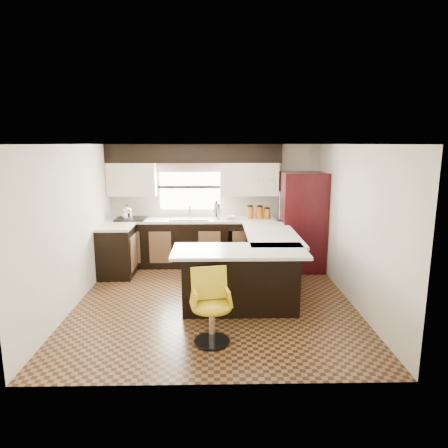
{
  "coord_description": "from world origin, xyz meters",
  "views": [
    {
      "loc": [
        0.03,
        -5.86,
        2.41
      ],
      "look_at": [
        0.16,
        0.45,
        1.13
      ],
      "focal_mm": 32.0,
      "sensor_mm": 36.0,
      "label": 1
    }
  ],
  "objects_px": {
    "peninsula_long": "(268,261)",
    "refrigerator": "(302,222)",
    "peninsula_return": "(240,281)",
    "bar_chair": "(212,308)"
  },
  "relations": [
    {
      "from": "peninsula_return",
      "to": "peninsula_long",
      "type": "bearing_deg",
      "value": 61.7
    },
    {
      "from": "peninsula_long",
      "to": "refrigerator",
      "type": "height_order",
      "value": "refrigerator"
    },
    {
      "from": "peninsula_long",
      "to": "refrigerator",
      "type": "bearing_deg",
      "value": 51.96
    },
    {
      "from": "peninsula_long",
      "to": "peninsula_return",
      "type": "distance_m",
      "value": 1.11
    },
    {
      "from": "peninsula_long",
      "to": "peninsula_return",
      "type": "xyz_separation_m",
      "value": [
        -0.53,
        -0.97,
        0.0
      ]
    },
    {
      "from": "peninsula_return",
      "to": "refrigerator",
      "type": "relative_size",
      "value": 0.88
    },
    {
      "from": "peninsula_long",
      "to": "bar_chair",
      "type": "height_order",
      "value": "bar_chair"
    },
    {
      "from": "peninsula_long",
      "to": "peninsula_return",
      "type": "height_order",
      "value": "same"
    },
    {
      "from": "peninsula_return",
      "to": "refrigerator",
      "type": "xyz_separation_m",
      "value": [
        1.3,
        1.97,
        0.49
      ]
    },
    {
      "from": "peninsula_return",
      "to": "refrigerator",
      "type": "bearing_deg",
      "value": 56.51
    }
  ]
}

